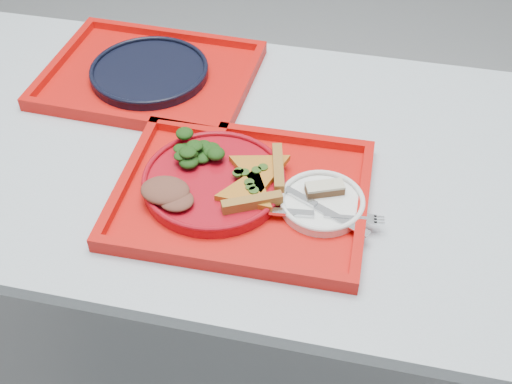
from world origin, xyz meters
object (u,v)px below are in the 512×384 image
Objects in this scene: tray_main at (242,197)px; dessert_bar at (325,188)px; dinner_plate at (214,182)px; navy_plate at (150,73)px; tray_far at (150,78)px.

dessert_bar is at bearing 7.86° from tray_main.
dessert_bar reaches higher than dinner_plate.
tray_main is 1.73× the size of navy_plate.
dinner_plate reaches higher than tray_main.
navy_plate is 3.56× the size of dessert_bar.
tray_main and tray_far have the same top height.
tray_main is at bearing -48.14° from navy_plate.
dessert_bar is at bearing -34.52° from navy_plate.
tray_main is 1.00× the size of tray_far.
tray_main is 1.73× the size of dinner_plate.
dessert_bar reaches higher than tray_main.
tray_main is 0.43m from tray_far.
tray_far is 0.01m from navy_plate.
dinner_plate is at bearing 161.12° from dessert_bar.
dinner_plate is 0.39m from navy_plate.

